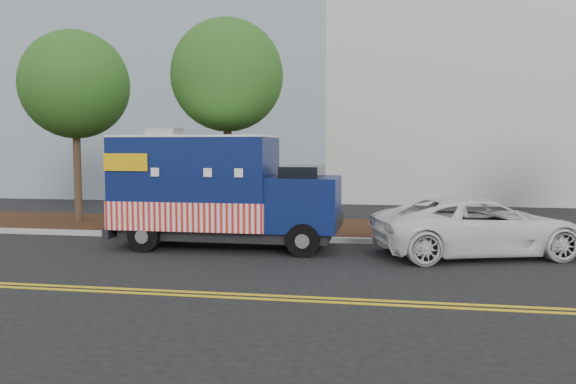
# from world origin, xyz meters

# --- Properties ---
(ground) EXTENTS (120.00, 120.00, 0.00)m
(ground) POSITION_xyz_m (0.00, 0.00, 0.00)
(ground) COLOR black
(ground) RESTS_ON ground
(curb) EXTENTS (120.00, 0.18, 0.15)m
(curb) POSITION_xyz_m (0.00, 1.40, 0.07)
(curb) COLOR #9E9E99
(curb) RESTS_ON ground
(mulch_strip) EXTENTS (120.00, 4.00, 0.15)m
(mulch_strip) POSITION_xyz_m (0.00, 3.50, 0.07)
(mulch_strip) COLOR black
(mulch_strip) RESTS_ON ground
(centerline_near) EXTENTS (120.00, 0.10, 0.01)m
(centerline_near) POSITION_xyz_m (0.00, -4.45, 0.01)
(centerline_near) COLOR gold
(centerline_near) RESTS_ON ground
(centerline_far) EXTENTS (120.00, 0.10, 0.01)m
(centerline_far) POSITION_xyz_m (0.00, -4.70, 0.01)
(centerline_far) COLOR gold
(centerline_far) RESTS_ON ground
(tree_a) EXTENTS (3.71, 3.71, 6.68)m
(tree_a) POSITION_xyz_m (-5.84, 3.79, 4.81)
(tree_a) COLOR #38281C
(tree_a) RESTS_ON ground
(tree_b) EXTENTS (3.49, 3.49, 6.65)m
(tree_b) POSITION_xyz_m (-0.13, 2.79, 4.89)
(tree_b) COLOR #38281C
(tree_b) RESTS_ON ground
(sign_post) EXTENTS (0.06, 0.06, 2.40)m
(sign_post) POSITION_xyz_m (-3.50, 1.98, 1.20)
(sign_post) COLOR #473828
(sign_post) RESTS_ON ground
(food_truck) EXTENTS (6.09, 2.38, 3.20)m
(food_truck) POSITION_xyz_m (0.26, 0.21, 1.45)
(food_truck) COLOR black
(food_truck) RESTS_ON ground
(white_car) EXTENTS (5.70, 3.85, 1.45)m
(white_car) POSITION_xyz_m (7.06, 0.16, 0.73)
(white_car) COLOR white
(white_car) RESTS_ON ground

